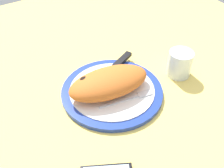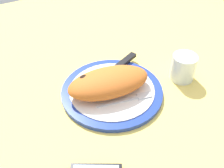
% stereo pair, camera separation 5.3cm
% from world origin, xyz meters
% --- Properties ---
extents(ground_plane, '(1.50, 1.50, 0.03)m').
position_xyz_m(ground_plane, '(0.00, 0.00, -0.01)').
color(ground_plane, '#EACC60').
extents(plate, '(0.29, 0.29, 0.02)m').
position_xyz_m(plate, '(0.00, 0.00, 0.01)').
color(plate, '#233D99').
rests_on(plate, ground_plane).
extents(calzone, '(0.25, 0.15, 0.06)m').
position_xyz_m(calzone, '(-0.01, -0.00, 0.05)').
color(calzone, '#C16023').
rests_on(calzone, plate).
extents(fork, '(0.16, 0.04, 0.00)m').
position_xyz_m(fork, '(0.02, -0.06, 0.02)').
color(fork, silver).
rests_on(fork, plate).
extents(knife, '(0.22, 0.11, 0.01)m').
position_xyz_m(knife, '(0.07, 0.08, 0.02)').
color(knife, silver).
rests_on(knife, plate).
extents(water_glass, '(0.07, 0.07, 0.08)m').
position_xyz_m(water_glass, '(0.22, -0.04, 0.04)').
color(water_glass, silver).
rests_on(water_glass, ground_plane).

